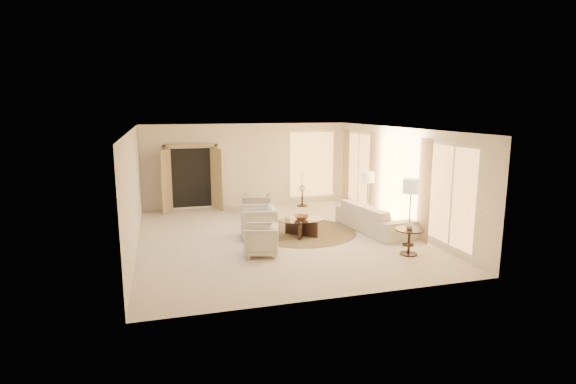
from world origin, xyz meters
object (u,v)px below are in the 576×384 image
object	(u,v)px
coffee_table	(301,225)
end_vase	(410,225)
armchair_right	(261,239)
bowl	(301,217)
side_table	(302,196)
floor_lamp_near	(368,179)
side_vase	(302,187)
accent_chair	(257,201)
floor_lamp_far	(411,189)
armchair_left	(258,221)
end_table	(409,237)
sofa	(374,217)

from	to	relation	value
coffee_table	end_vase	xyz separation A→B (m)	(1.90, -2.14, 0.41)
coffee_table	end_vase	distance (m)	2.90
armchair_right	end_vase	size ratio (longest dim) A/B	4.12
armchair_right	bowl	xyz separation A→B (m)	(1.36, 1.23, 0.11)
side_table	floor_lamp_near	distance (m)	3.06
bowl	side_vase	distance (m)	3.67
armchair_right	accent_chair	distance (m)	4.17
floor_lamp_far	bowl	xyz separation A→B (m)	(-2.27, 1.52, -0.90)
floor_lamp_far	side_vase	world-z (taller)	floor_lamp_far
accent_chair	side_table	size ratio (longest dim) A/B	1.63
floor_lamp_near	end_vase	bearing A→B (deg)	-97.07
armchair_right	side_vase	distance (m)	5.34
armchair_left	end_table	xyz separation A→B (m)	(3.04, -2.26, -0.05)
accent_chair	coffee_table	size ratio (longest dim) A/B	0.62
floor_lamp_near	floor_lamp_far	distance (m)	2.33
side_table	end_table	bearing A→B (deg)	-82.23
sofa	end_table	world-z (taller)	sofa
side_vase	sofa	bearing A→B (deg)	-75.24
coffee_table	side_table	bearing A→B (deg)	71.94
end_table	side_table	distance (m)	5.68
armchair_left	coffee_table	size ratio (longest dim) A/B	0.63
coffee_table	side_table	xyz separation A→B (m)	(1.14, 3.48, 0.05)
armchair_right	accent_chair	world-z (taller)	accent_chair
armchair_left	floor_lamp_near	world-z (taller)	floor_lamp_near
floor_lamp_near	end_vase	world-z (taller)	floor_lamp_near
end_table	end_vase	bearing A→B (deg)	90.00
accent_chair	side_vase	bearing A→B (deg)	-145.21
armchair_right	accent_chair	bearing A→B (deg)	-175.17
armchair_left	armchair_right	distance (m)	1.37
floor_lamp_near	floor_lamp_far	world-z (taller)	floor_lamp_far
armchair_left	end_table	bearing A→B (deg)	61.09
armchair_left	end_table	world-z (taller)	armchair_left
side_table	floor_lamp_far	size ratio (longest dim) A/B	0.34
side_vase	floor_lamp_near	bearing A→B (deg)	-67.03
armchair_left	accent_chair	distance (m)	2.81
floor_lamp_far	end_vase	world-z (taller)	floor_lamp_far
armchair_right	side_vase	xyz separation A→B (m)	(2.49, 4.72, 0.28)
bowl	end_vase	xyz separation A→B (m)	(1.90, -2.14, 0.20)
sofa	floor_lamp_near	size ratio (longest dim) A/B	1.68
armchair_right	floor_lamp_near	size ratio (longest dim) A/B	0.51
armchair_left	accent_chair	bearing A→B (deg)	176.21
sofa	armchair_left	distance (m)	3.21
floor_lamp_far	end_vase	bearing A→B (deg)	-120.22
bowl	end_vase	bearing A→B (deg)	-48.41
sofa	end_table	distance (m)	2.09
sofa	armchair_right	world-z (taller)	armchair_right
coffee_table	end_vase	world-z (taller)	end_vase
accent_chair	floor_lamp_near	size ratio (longest dim) A/B	0.60
end_vase	armchair_left	bearing A→B (deg)	143.40
coffee_table	floor_lamp_far	xyz separation A→B (m)	(2.27, -1.52, 1.11)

